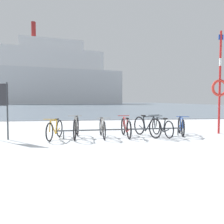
{
  "coord_description": "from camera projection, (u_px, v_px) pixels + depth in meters",
  "views": [
    {
      "loc": [
        -1.74,
        -5.33,
        1.35
      ],
      "look_at": [
        -0.21,
        6.2,
        0.75
      ],
      "focal_mm": 36.16,
      "sensor_mm": 36.0,
      "label": 1
    }
  ],
  "objects": [
    {
      "name": "ground",
      "position": [
        89.0,
        106.0,
        58.93
      ],
      "size": [
        80.0,
        132.0,
        0.08
      ],
      "color": "silver"
    },
    {
      "name": "bike_rack",
      "position": [
        123.0,
        130.0,
        8.31
      ],
      "size": [
        4.8,
        0.27,
        0.31
      ],
      "color": "#4C5156",
      "rests_on": "ground"
    },
    {
      "name": "bicycle_0",
      "position": [
        55.0,
        129.0,
        7.87
      ],
      "size": [
        0.53,
        1.56,
        0.74
      ],
      "color": "black",
      "rests_on": "ground"
    },
    {
      "name": "bicycle_1",
      "position": [
        76.0,
        128.0,
        8.04
      ],
      "size": [
        0.46,
        1.75,
        0.84
      ],
      "color": "black",
      "rests_on": "ground"
    },
    {
      "name": "bicycle_2",
      "position": [
        102.0,
        128.0,
        8.17
      ],
      "size": [
        0.46,
        1.68,
        0.76
      ],
      "color": "black",
      "rests_on": "ground"
    },
    {
      "name": "bicycle_3",
      "position": [
        126.0,
        127.0,
        8.33
      ],
      "size": [
        0.46,
        1.67,
        0.77
      ],
      "color": "black",
      "rests_on": "ground"
    },
    {
      "name": "bicycle_4",
      "position": [
        147.0,
        126.0,
        8.42
      ],
      "size": [
        0.67,
        1.65,
        0.84
      ],
      "color": "black",
      "rests_on": "ground"
    },
    {
      "name": "bicycle_5",
      "position": [
        162.0,
        127.0,
        8.45
      ],
      "size": [
        0.46,
        1.59,
        0.75
      ],
      "color": "black",
      "rests_on": "ground"
    },
    {
      "name": "bicycle_6",
      "position": [
        181.0,
        126.0,
        8.77
      ],
      "size": [
        0.6,
        1.56,
        0.76
      ],
      "color": "black",
      "rests_on": "ground"
    },
    {
      "name": "info_sign",
      "position": [
        0.0,
        101.0,
        7.69
      ],
      "size": [
        0.54,
        0.18,
        1.97
      ],
      "color": "#33383D",
      "rests_on": "ground"
    },
    {
      "name": "rescue_post",
      "position": [
        220.0,
        85.0,
        9.07
      ],
      "size": [
        0.7,
        0.11,
        4.12
      ],
      "color": "red",
      "rests_on": "ground"
    },
    {
      "name": "ferry_ship",
      "position": [
        55.0,
        78.0,
        84.37
      ],
      "size": [
        51.25,
        19.53,
        29.5
      ],
      "color": "silver",
      "rests_on": "ground"
    }
  ]
}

